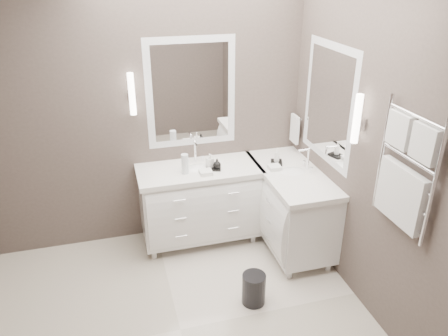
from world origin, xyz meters
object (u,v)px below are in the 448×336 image
object	(u,v)px
vanity_right	(290,203)
towel_ladder	(404,176)
waste_bin	(254,289)
vanity_back	(200,200)

from	to	relation	value
vanity_right	towel_ladder	xyz separation A→B (m)	(0.23, -1.30, 0.91)
towel_ladder	waste_bin	xyz separation A→B (m)	(-0.87, 0.55, -1.25)
towel_ladder	waste_bin	size ratio (longest dim) A/B	3.11
vanity_right	towel_ladder	distance (m)	1.60
vanity_back	vanity_right	world-z (taller)	same
vanity_back	waste_bin	distance (m)	1.15
waste_bin	vanity_back	bearing A→B (deg)	102.16
vanity_back	towel_ladder	distance (m)	2.16
vanity_back	vanity_right	distance (m)	0.93
vanity_right	towel_ladder	size ratio (longest dim) A/B	1.38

